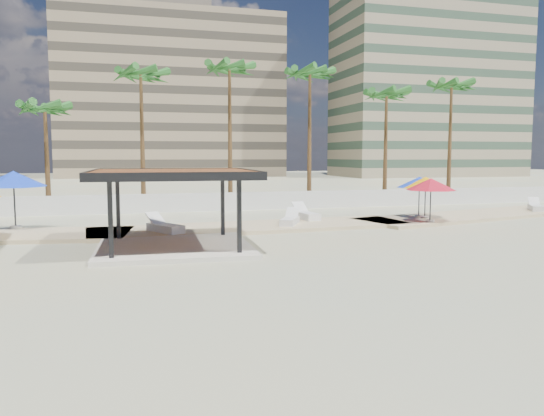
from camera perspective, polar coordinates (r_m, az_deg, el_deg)
The scene contains 20 objects.
ground at distance 19.42m, azimuth -2.77°, elevation -5.20°, with size 200.00×200.00×0.00m, color tan.
promenade at distance 27.23m, azimuth -2.22°, elevation -1.93°, with size 44.45×7.97×0.24m.
boundary_wall at distance 34.99m, azimuth -8.56°, elevation 0.59°, with size 56.00×0.30×1.20m, color silver.
building_mid at distance 97.53m, azimuth -10.82°, elevation 11.82°, with size 38.00×16.00×30.40m.
building_east at distance 100.33m, azimuth 16.47°, elevation 13.24°, with size 32.00×15.00×36.40m.
pavilion_central at distance 20.94m, azimuth -10.54°, elevation 0.63°, with size 6.39×6.39×3.11m.
umbrella_c at distance 28.89m, azimuth 16.73°, elevation 2.44°, with size 2.86×2.86×2.30m.
umbrella_d at distance 31.18m, azimuth 15.58°, elevation 2.68°, with size 3.30×3.30×2.29m.
umbrella_e at distance 30.66m, azimuth 16.20°, elevation 2.64°, with size 2.64×2.64×2.30m.
umbrella_f at distance 28.11m, azimuth -26.06°, elevation 2.81°, with size 4.08×4.08×2.75m.
lounger_a at distance 24.72m, azimuth -11.47°, elevation -2.06°, with size 1.71×2.29×0.84m.
lounger_b at distance 26.89m, azimuth 1.93°, elevation -1.36°, with size 1.56×2.15×0.79m.
lounger_c at distance 29.23m, azimuth 3.65°, elevation -0.77°, with size 1.00×2.37×0.87m.
lounger_d at distance 37.68m, azimuth 26.50°, elevation 0.06°, with size 1.66×2.11×0.78m.
palm_c at distance 37.12m, azimuth -23.23°, elevation 9.45°, with size 3.00×3.00×7.46m.
palm_d at distance 37.86m, azimuth -13.93°, elevation 13.19°, with size 3.00×3.00×9.93m.
palm_e at distance 38.11m, azimuth -4.59°, elevation 14.13°, with size 3.00×3.00×10.52m.
palm_f at distance 39.86m, azimuth 4.10°, elevation 13.66°, with size 3.00×3.00×10.45m.
palm_g at distance 41.72m, azimuth 12.22°, elevation 11.42°, with size 3.00×3.00×9.08m.
palm_h at distance 45.39m, azimuth 18.75°, elevation 11.89°, with size 3.00×3.00×10.02m.
Camera 1 is at (-4.19, -18.60, 3.66)m, focal length 35.00 mm.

